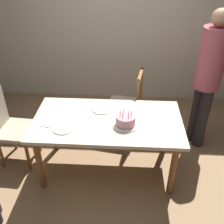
# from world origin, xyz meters

# --- Properties ---
(ground) EXTENTS (6.40, 6.40, 0.00)m
(ground) POSITION_xyz_m (0.00, 0.00, 0.00)
(ground) COLOR #93704C
(back_wall) EXTENTS (6.40, 0.10, 2.60)m
(back_wall) POSITION_xyz_m (0.00, 1.85, 1.30)
(back_wall) COLOR beige
(back_wall) RESTS_ON ground
(dining_table) EXTENTS (1.62, 0.86, 0.73)m
(dining_table) POSITION_xyz_m (0.00, 0.00, 0.64)
(dining_table) COLOR beige
(dining_table) RESTS_ON ground
(birthday_cake) EXTENTS (0.28, 0.28, 0.18)m
(birthday_cake) POSITION_xyz_m (0.20, -0.09, 0.78)
(birthday_cake) COLOR silver
(birthday_cake) RESTS_ON dining_table
(plate_near_celebrant) EXTENTS (0.22, 0.22, 0.01)m
(plate_near_celebrant) POSITION_xyz_m (-0.45, -0.19, 0.74)
(plate_near_celebrant) COLOR white
(plate_near_celebrant) RESTS_ON dining_table
(plate_far_side) EXTENTS (0.22, 0.22, 0.01)m
(plate_far_side) POSITION_xyz_m (-0.08, 0.19, 0.74)
(plate_far_side) COLOR white
(plate_far_side) RESTS_ON dining_table
(fork_near_celebrant) EXTENTS (0.18, 0.05, 0.01)m
(fork_near_celebrant) POSITION_xyz_m (-0.61, -0.18, 0.73)
(fork_near_celebrant) COLOR silver
(fork_near_celebrant) RESTS_ON dining_table
(fork_far_side) EXTENTS (0.18, 0.02, 0.01)m
(fork_far_side) POSITION_xyz_m (-0.24, 0.18, 0.73)
(fork_far_side) COLOR silver
(fork_far_side) RESTS_ON dining_table
(chair_spindle_back) EXTENTS (0.50, 0.50, 0.95)m
(chair_spindle_back) POSITION_xyz_m (0.20, 0.75, 0.46)
(chair_spindle_back) COLOR tan
(chair_spindle_back) RESTS_ON ground
(chair_upholstered) EXTENTS (0.47, 0.47, 0.95)m
(chair_upholstered) POSITION_xyz_m (-1.20, 0.11, 0.53)
(chair_upholstered) COLOR tan
(chair_upholstered) RESTS_ON ground
(person_guest) EXTENTS (0.32, 0.32, 1.78)m
(person_guest) POSITION_xyz_m (1.17, 0.59, 1.02)
(person_guest) COLOR #262328
(person_guest) RESTS_ON ground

